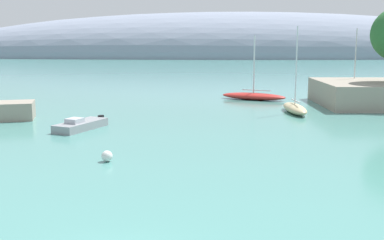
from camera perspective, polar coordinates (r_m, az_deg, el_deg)
distant_ridge at (r=207.68m, az=5.57°, el=7.52°), size 268.66×59.75×37.78m
sailboat_sand_near_shore at (r=50.28m, az=12.16°, el=1.43°), size 2.12×6.88×8.82m
sailboat_red_mid_mooring at (r=60.50m, az=7.34°, el=2.88°), size 8.45×5.47×7.96m
sailboat_navy_outer_mooring at (r=62.73m, az=18.69°, el=2.68°), size 5.68×4.37×8.83m
motorboat_grey_alongside_breakwater at (r=41.29m, az=-13.15°, el=-0.58°), size 3.89×5.66×1.07m
mooring_buoy_white at (r=30.19m, az=-10.12°, el=-4.27°), size 0.70×0.70×0.70m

